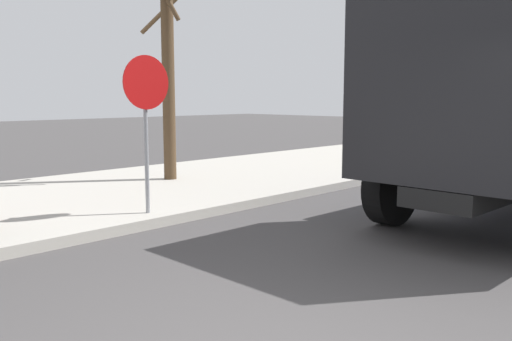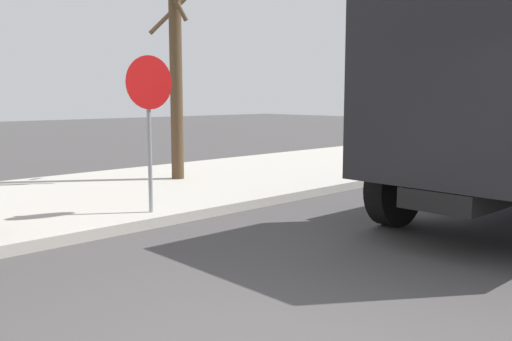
{
  "view_description": "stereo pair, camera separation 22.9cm",
  "coord_description": "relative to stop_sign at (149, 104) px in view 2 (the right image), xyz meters",
  "views": [
    {
      "loc": [
        -2.63,
        -2.16,
        1.82
      ],
      "look_at": [
        2.24,
        2.52,
        0.91
      ],
      "focal_mm": 38.3,
      "sensor_mm": 36.0,
      "label": 1
    },
    {
      "loc": [
        -2.47,
        -2.32,
        1.82
      ],
      "look_at": [
        2.24,
        2.52,
        0.91
      ],
      "focal_mm": 38.3,
      "sensor_mm": 36.0,
      "label": 2
    }
  ],
  "objects": [
    {
      "name": "stop_sign",
      "position": [
        0.0,
        0.0,
        0.0
      ],
      "size": [
        0.76,
        0.08,
        2.26
      ],
      "color": "gray",
      "rests_on": "sidewalk_curb"
    },
    {
      "name": "bare_tree",
      "position": [
        2.26,
        2.45,
        1.03
      ],
      "size": [
        1.11,
        1.13,
        5.02
      ],
      "color": "#4C3823",
      "rests_on": "sidewalk_curb"
    }
  ]
}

